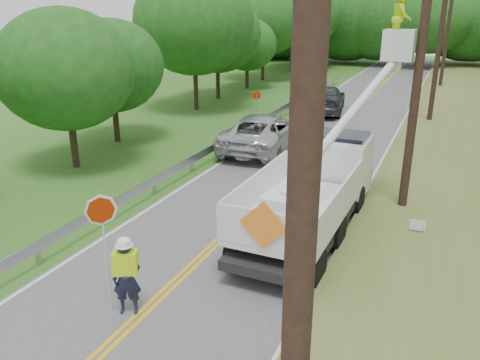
% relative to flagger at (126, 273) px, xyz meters
% --- Properties ---
extents(ground, '(140.00, 140.00, 0.00)m').
position_rel_flagger_xyz_m(ground, '(0.33, -0.09, -1.09)').
color(ground, '#2D5E1A').
rests_on(ground, ground).
extents(road, '(7.20, 96.00, 0.03)m').
position_rel_flagger_xyz_m(road, '(0.33, 13.91, -1.08)').
color(road, '#4E4E51').
rests_on(road, ground).
extents(guardrail, '(0.18, 48.00, 0.77)m').
position_rel_flagger_xyz_m(guardrail, '(-3.69, 14.81, -0.54)').
color(guardrail, '#9A9DA2').
rests_on(guardrail, ground).
extents(utility_poles, '(1.60, 43.30, 10.00)m').
position_rel_flagger_xyz_m(utility_poles, '(5.33, 16.92, 4.17)').
color(utility_poles, black).
rests_on(utility_poles, ground).
extents(tall_grass_verge, '(7.00, 96.00, 0.30)m').
position_rel_flagger_xyz_m(tall_grass_verge, '(7.43, 13.91, -0.94)').
color(tall_grass_verge, '#5A6328').
rests_on(tall_grass_verge, ground).
extents(treeline_left, '(9.07, 55.52, 9.74)m').
position_rel_flagger_xyz_m(treeline_left, '(-10.40, 30.84, 4.39)').
color(treeline_left, '#332319').
rests_on(treeline_left, ground).
extents(treeline_horizon, '(57.96, 15.30, 11.86)m').
position_rel_flagger_xyz_m(treeline_horizon, '(0.78, 56.04, 4.41)').
color(treeline_horizon, '#154C19').
rests_on(treeline_horizon, ground).
extents(flagger, '(1.09, 0.76, 3.02)m').
position_rel_flagger_xyz_m(flagger, '(0.00, 0.00, 0.00)').
color(flagger, '#191E33').
rests_on(flagger, road).
extents(bucket_truck, '(3.77, 7.80, 7.44)m').
position_rel_flagger_xyz_m(bucket_truck, '(2.87, 6.99, 0.58)').
color(bucket_truck, black).
rests_on(bucket_truck, road).
extents(suv_silver, '(3.47, 6.81, 1.84)m').
position_rel_flagger_xyz_m(suv_silver, '(-2.11, 14.40, -0.15)').
color(suv_silver, silver).
rests_on(suv_silver, road).
extents(suv_darkgrey, '(3.50, 6.51, 1.79)m').
position_rel_flagger_xyz_m(suv_darkgrey, '(-1.54, 24.82, -0.18)').
color(suv_darkgrey, '#36383D').
rests_on(suv_darkgrey, road).
extents(stop_sign_permanent, '(0.41, 0.36, 2.42)m').
position_rel_flagger_xyz_m(stop_sign_permanent, '(-3.80, 17.68, 0.50)').
color(stop_sign_permanent, '#9A9DA2').
rests_on(stop_sign_permanent, ground).
extents(yard_sign, '(0.48, 0.05, 0.69)m').
position_rel_flagger_xyz_m(yard_sign, '(6.00, 6.79, -0.60)').
color(yard_sign, white).
rests_on(yard_sign, ground).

